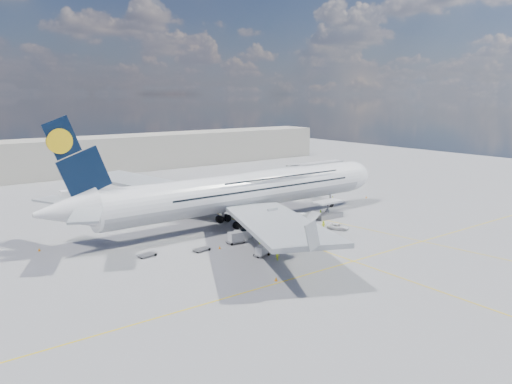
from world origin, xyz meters
TOP-DOWN VIEW (x-y plane):
  - ground at (0.00, 0.00)m, footprint 300.00×300.00m
  - taxi_line_main at (0.00, 0.00)m, footprint 0.25×220.00m
  - taxi_line_cross at (0.00, -20.00)m, footprint 120.00×0.25m
  - taxi_line_diag at (14.00, 10.00)m, footprint 14.16×99.06m
  - airliner at (0.26, 10.00)m, footprint 77.26×79.15m
  - jet_bridge at (29.81, 20.94)m, footprint 18.80×12.10m
  - cargo_loader at (16.82, 2.89)m, footprint 8.53×3.20m
  - terminal at (0.00, 95.00)m, footprint 180.00×16.00m
  - tree_line at (40.00, 140.00)m, footprint 160.00×6.00m
  - dolly_row_a at (-16.62, -0.91)m, footprint 3.12×2.03m
  - dolly_row_b at (-10.18, -9.18)m, footprint 3.08×2.41m
  - dolly_row_c at (-9.51, -0.79)m, footprint 3.46×2.16m
  - dolly_back at (-25.31, 1.90)m, footprint 3.29×2.17m
  - dolly_nose_far at (4.09, -5.71)m, footprint 3.32×1.99m
  - dolly_nose_near at (8.75, 2.62)m, footprint 3.81×2.90m
  - baggage_tug at (-6.61, 1.14)m, footprint 3.35×2.40m
  - catering_truck_inner at (-14.98, 31.85)m, footprint 6.67×3.76m
  - catering_truck_outer at (-22.65, 49.43)m, footprint 5.94×2.35m
  - service_van at (11.83, -5.21)m, footprint 3.66×4.65m
  - crew_nose at (28.70, 12.76)m, footprint 0.74×0.68m
  - crew_loader at (15.49, 3.42)m, footprint 1.12×1.08m
  - crew_wing at (-7.38, -5.17)m, footprint 0.46×0.95m
  - crew_van at (9.35, -3.71)m, footprint 0.90×1.05m
  - crew_tug at (-9.32, -12.37)m, footprint 1.18×0.92m
  - cone_nose at (39.72, 11.67)m, footprint 0.44×0.44m
  - cone_wing_left_inner at (-1.91, 29.65)m, footprint 0.44×0.44m
  - cone_wing_left_outer at (-8.32, 39.93)m, footprint 0.41×0.41m
  - cone_wing_right_inner at (-13.47, -1.68)m, footprint 0.42×0.42m
  - cone_wing_right_outer at (-15.27, -19.25)m, footprint 0.49×0.49m
  - cone_tail at (-38.73, 15.57)m, footprint 0.46×0.46m

SIDE VIEW (x-z plane):
  - ground at x=0.00m, z-range 0.00..0.00m
  - taxi_line_main at x=0.00m, z-range 0.00..0.01m
  - taxi_line_cross at x=0.00m, z-range 0.00..0.01m
  - taxi_line_diag at x=14.00m, z-range 0.00..0.01m
  - cone_wing_left_outer at x=-8.32m, z-range -0.01..0.51m
  - cone_wing_right_inner at x=-13.47m, z-range -0.01..0.52m
  - cone_nose at x=39.72m, z-range -0.01..0.55m
  - cone_wing_left_inner at x=-1.91m, z-range -0.01..0.55m
  - cone_tail at x=-38.73m, z-range -0.01..0.58m
  - cone_wing_right_outer at x=-15.27m, z-range -0.01..0.61m
  - dolly_row_a at x=-16.62m, z-range 0.12..0.54m
  - dolly_back at x=-25.31m, z-range 0.12..0.57m
  - service_van at x=11.83m, z-range 0.00..1.17m
  - crew_wing at x=-7.38m, z-range 0.00..1.58m
  - crew_tug at x=-9.32m, z-range 0.00..1.61m
  - baggage_tug at x=-6.61m, z-range -0.11..1.79m
  - crew_nose at x=28.70m, z-range 0.00..1.69m
  - crew_loader at x=15.49m, z-range 0.00..1.82m
  - crew_van at x=9.35m, z-range 0.00..1.83m
  - dolly_row_b at x=-10.18m, z-range 0.07..1.80m
  - dolly_nose_far at x=4.09m, z-range 0.08..2.08m
  - dolly_row_c at x=-9.51m, z-range 0.08..2.14m
  - dolly_nose_near at x=8.75m, z-range 0.08..2.23m
  - cargo_loader at x=16.82m, z-range -0.59..3.09m
  - catering_truck_outer at x=-22.65m, z-range -0.13..3.40m
  - catering_truck_inner at x=-14.98m, z-range -0.11..3.64m
  - tree_line at x=40.00m, z-range 0.00..8.00m
  - terminal at x=0.00m, z-range 0.00..12.00m
  - jet_bridge at x=29.81m, z-range 2.60..11.10m
  - airliner at x=0.26m, z-range -4.98..18.72m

